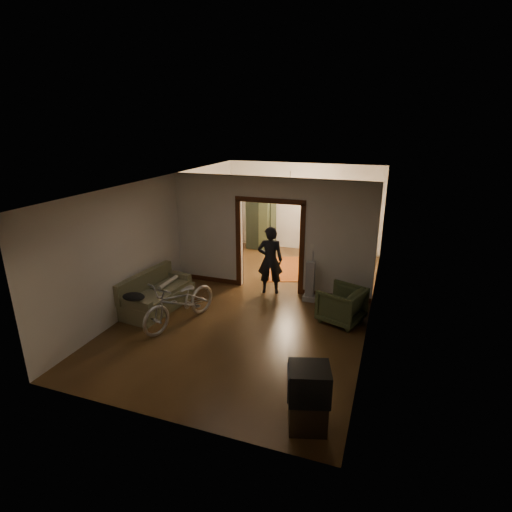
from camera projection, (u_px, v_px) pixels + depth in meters
The scene contains 24 objects.
floor at pixel (260, 300), 9.47m from camera, with size 5.00×8.50×0.01m, color #362311.
ceiling at pixel (261, 181), 8.57m from camera, with size 5.00×8.50×0.01m, color white.
wall_back at pixel (303, 207), 12.81m from camera, with size 5.00×0.02×2.80m, color beige.
wall_left at pixel (164, 234), 9.81m from camera, with size 0.02×8.50×2.80m, color beige.
wall_right at pixel (375, 255), 8.23m from camera, with size 0.02×8.50×2.80m, color beige.
partition_wall at pixel (270, 235), 9.69m from camera, with size 5.00×0.14×2.80m, color beige.
door_casing at pixel (270, 247), 9.78m from camera, with size 1.74×0.20×2.32m, color #36190C.
far_window at pixel (325, 204), 12.51m from camera, with size 0.98×0.06×1.28m, color black.
chandelier at pixel (290, 185), 10.94m from camera, with size 0.24×0.24×0.24m, color #FFE0A5.
light_switch at pixel (312, 246), 9.34m from camera, with size 0.08×0.01×0.12m, color silver.
sofa at pixel (158, 291), 8.93m from camera, with size 0.80×1.79×0.82m, color brown.
rolled_paper at pixel (168, 282), 9.13m from camera, with size 0.09×0.09×0.74m, color beige.
jacket at pixel (134, 297), 8.02m from camera, with size 0.47×0.35×0.14m, color black.
bicycle at pixel (180, 302), 8.21m from camera, with size 0.66×1.90×1.00m, color silver.
armchair at pixel (341, 305), 8.35m from camera, with size 0.82×0.84×0.77m, color #3C4627.
tv_stand at pixel (308, 413), 5.48m from camera, with size 0.51×0.46×0.46m, color black.
crt_tv at pixel (309, 383), 5.32m from camera, with size 0.55×0.49×0.48m, color black.
vacuum at pixel (310, 281), 9.30m from camera, with size 0.30×0.24×0.97m, color gray.
person at pixel (270, 260), 9.63m from camera, with size 0.61×0.40×1.68m, color black.
oriental_rug at pixel (291, 268), 11.47m from camera, with size 1.55×2.04×0.02m, color maroon.
locker at pixel (261, 223), 13.04m from camera, with size 0.88×0.49×1.76m, color #303922.
globe at pixel (261, 190), 12.70m from camera, with size 0.27×0.27×0.27m, color #1E5972.
desk at pixel (331, 243), 12.49m from camera, with size 1.12×0.63×0.83m, color black.
desk_chair at pixel (309, 243), 12.27m from camera, with size 0.43×0.43×0.96m, color black.
Camera 1 is at (2.78, -8.17, 4.03)m, focal length 28.00 mm.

